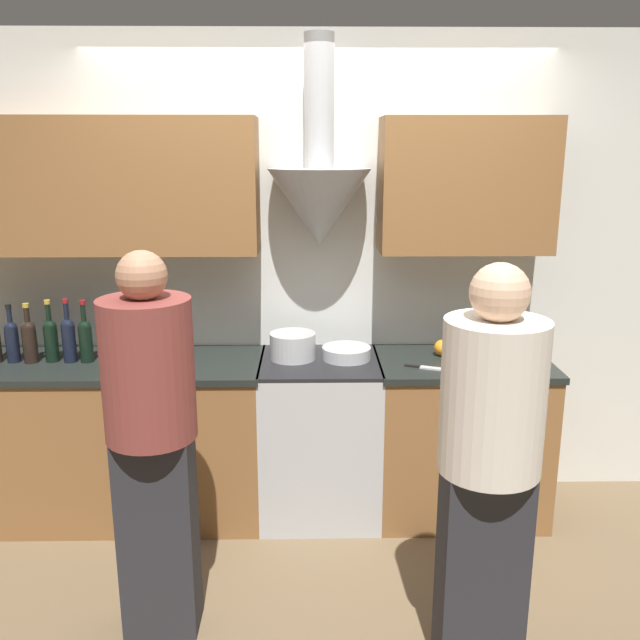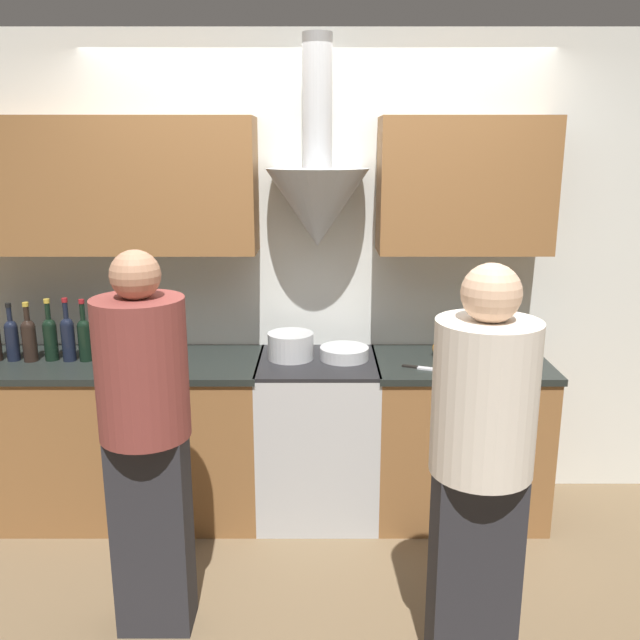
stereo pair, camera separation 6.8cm
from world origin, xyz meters
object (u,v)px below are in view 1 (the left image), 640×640
mixing_bowl (346,353)px  wine_bottle_2 (12,339)px  person_foreground_right (488,462)px  wine_bottle_3 (29,339)px  stock_pot (293,346)px  wine_bottle_5 (69,337)px  wine_bottle_6 (86,338)px  saucepan (477,357)px  orange_fruit (442,348)px  wine_bottle_4 (51,337)px  person_foreground_left (152,433)px  stove_range (320,436)px

mixing_bowl → wine_bottle_2: bearing=-179.3°
mixing_bowl → person_foreground_right: person_foreground_right is taller
wine_bottle_3 → person_foreground_right: size_ratio=0.20×
wine_bottle_2 → wine_bottle_3: 0.10m
stock_pot → mixing_bowl: stock_pot is taller
wine_bottle_5 → mixing_bowl: wine_bottle_5 is taller
wine_bottle_3 → wine_bottle_6: (0.29, 0.01, 0.00)m
mixing_bowl → saucepan: saucepan is taller
orange_fruit → wine_bottle_5: bearing=-177.9°
wine_bottle_2 → wine_bottle_4: (0.20, 0.01, 0.01)m
wine_bottle_5 → person_foreground_left: bearing=-55.9°
stove_range → wine_bottle_4: size_ratio=2.64×
wine_bottle_2 → saucepan: (2.44, -0.13, -0.07)m
orange_fruit → wine_bottle_3: bearing=-177.9°
wine_bottle_2 → mixing_bowl: 1.78m
stock_pot → person_foreground_left: 1.13m
stove_range → wine_bottle_5: size_ratio=2.59×
stove_range → person_foreground_left: bearing=-125.8°
wine_bottle_4 → wine_bottle_5: size_ratio=0.98×
wine_bottle_2 → wine_bottle_5: 0.30m
wine_bottle_5 → person_foreground_left: 1.15m
wine_bottle_2 → wine_bottle_6: bearing=-0.9°
wine_bottle_4 → saucepan: 2.24m
orange_fruit → mixing_bowl: bearing=-174.7°
stove_range → person_foreground_right: bearing=-64.0°
wine_bottle_5 → orange_fruit: (2.00, 0.07, -0.09)m
stove_range → wine_bottle_2: 1.72m
stove_range → wine_bottle_5: (-1.33, 0.00, 0.57)m
stove_range → orange_fruit: orange_fruit is taller
mixing_bowl → saucepan: (0.67, -0.15, 0.02)m
saucepan → person_foreground_right: (-0.22, -1.10, -0.05)m
wine_bottle_6 → stock_pot: size_ratio=1.36×
wine_bottle_5 → saucepan: size_ratio=2.18×
wine_bottle_2 → person_foreground_left: bearing=-45.3°
stock_pot → wine_bottle_2: bearing=-178.7°
wine_bottle_3 → person_foreground_left: person_foreground_left is taller
wine_bottle_3 → orange_fruit: bearing=2.1°
wine_bottle_2 → wine_bottle_5: wine_bottle_5 is taller
wine_bottle_5 → orange_fruit: bearing=2.1°
stove_range → saucepan: saucepan is taller
orange_fruit → person_foreground_right: size_ratio=0.06×
wine_bottle_3 → wine_bottle_6: 0.29m
mixing_bowl → person_foreground_right: bearing=-70.1°
wine_bottle_6 → person_foreground_right: size_ratio=0.21×
wine_bottle_6 → stock_pot: bearing=2.0°
wine_bottle_6 → wine_bottle_2: bearing=179.1°
orange_fruit → wine_bottle_6: bearing=-177.7°
orange_fruit → wine_bottle_2: bearing=-178.2°
saucepan → stock_pot: bearing=170.5°
wine_bottle_3 → stock_pot: bearing=1.8°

